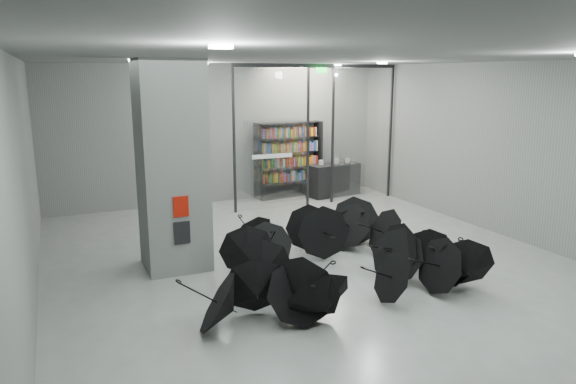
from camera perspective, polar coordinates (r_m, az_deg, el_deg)
name	(u,v)px	position (r m, az deg, el deg)	size (l,w,h in m)	color
room	(339,126)	(9.27, 5.51, 7.06)	(14.00, 14.02, 4.01)	gray
column	(172,166)	(10.38, -12.32, 2.71)	(1.20, 1.20, 4.00)	slate
fire_cabinet	(181,207)	(9.92, -11.41, -1.54)	(0.28, 0.04, 0.38)	#A50A07
info_panel	(182,233)	(10.05, -11.29, -4.30)	(0.30, 0.03, 0.42)	black
exit_sign	(321,70)	(15.03, 3.61, 12.88)	(0.30, 0.06, 0.15)	#0CE533
glass_partition	(317,129)	(15.28, 3.15, 6.72)	(5.06, 0.08, 4.00)	silver
bookshelf	(289,160)	(16.39, 0.08, 3.50)	(2.09, 0.42, 2.30)	black
shop_counter	(333,180)	(16.68, 4.88, 1.33)	(1.66, 0.66, 1.00)	black
umbrella_cluster	(341,263)	(9.90, 5.70, -7.57)	(5.55, 4.80, 1.30)	black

